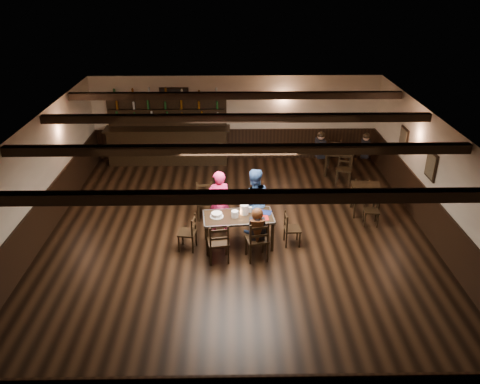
{
  "coord_description": "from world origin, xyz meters",
  "views": [
    {
      "loc": [
        -0.11,
        -9.33,
        5.8
      ],
      "look_at": [
        0.06,
        0.2,
        1.11
      ],
      "focal_mm": 35.0,
      "sensor_mm": 36.0,
      "label": 1
    }
  ],
  "objects_px": {
    "chair_near_right": "(258,238)",
    "man_blue": "(253,201)",
    "dining_table": "(238,219)",
    "bar_counter": "(168,140)",
    "woman_pink": "(219,202)",
    "cake": "(217,215)",
    "chair_near_left": "(219,241)"
  },
  "relations": [
    {
      "from": "chair_near_right",
      "to": "man_blue",
      "type": "xyz_separation_m",
      "value": [
        -0.05,
        1.2,
        0.26
      ]
    },
    {
      "from": "dining_table",
      "to": "bar_counter",
      "type": "height_order",
      "value": "bar_counter"
    },
    {
      "from": "woman_pink",
      "to": "man_blue",
      "type": "bearing_deg",
      "value": 163.4
    },
    {
      "from": "dining_table",
      "to": "man_blue",
      "type": "bearing_deg",
      "value": 58.34
    },
    {
      "from": "woman_pink",
      "to": "bar_counter",
      "type": "relative_size",
      "value": 0.4
    },
    {
      "from": "bar_counter",
      "to": "chair_near_right",
      "type": "bearing_deg",
      "value": -65.49
    },
    {
      "from": "woman_pink",
      "to": "bar_counter",
      "type": "height_order",
      "value": "bar_counter"
    },
    {
      "from": "woman_pink",
      "to": "chair_near_left",
      "type": "bearing_deg",
      "value": 76.6
    },
    {
      "from": "chair_near_left",
      "to": "bar_counter",
      "type": "relative_size",
      "value": 0.24
    },
    {
      "from": "chair_near_right",
      "to": "woman_pink",
      "type": "distance_m",
      "value": 1.51
    },
    {
      "from": "dining_table",
      "to": "chair_near_right",
      "type": "distance_m",
      "value": 0.75
    },
    {
      "from": "chair_near_left",
      "to": "bar_counter",
      "type": "xyz_separation_m",
      "value": [
        -1.73,
        5.69,
        0.18
      ]
    },
    {
      "from": "chair_near_left",
      "to": "woman_pink",
      "type": "xyz_separation_m",
      "value": [
        -0.02,
        1.3,
        0.24
      ]
    },
    {
      "from": "woman_pink",
      "to": "chair_near_right",
      "type": "bearing_deg",
      "value": 110.31
    },
    {
      "from": "chair_near_right",
      "to": "woman_pink",
      "type": "height_order",
      "value": "woman_pink"
    },
    {
      "from": "chair_near_left",
      "to": "cake",
      "type": "relative_size",
      "value": 3.1
    },
    {
      "from": "woman_pink",
      "to": "man_blue",
      "type": "distance_m",
      "value": 0.81
    },
    {
      "from": "chair_near_right",
      "to": "bar_counter",
      "type": "xyz_separation_m",
      "value": [
        -2.56,
        5.62,
        0.17
      ]
    },
    {
      "from": "chair_near_left",
      "to": "woman_pink",
      "type": "relative_size",
      "value": 0.59
    },
    {
      "from": "woman_pink",
      "to": "man_blue",
      "type": "height_order",
      "value": "man_blue"
    },
    {
      "from": "woman_pink",
      "to": "cake",
      "type": "xyz_separation_m",
      "value": [
        -0.03,
        -0.63,
        0.01
      ]
    },
    {
      "from": "chair_near_right",
      "to": "man_blue",
      "type": "distance_m",
      "value": 1.23
    },
    {
      "from": "chair_near_right",
      "to": "bar_counter",
      "type": "relative_size",
      "value": 0.24
    },
    {
      "from": "chair_near_right",
      "to": "woman_pink",
      "type": "bearing_deg",
      "value": 124.7
    },
    {
      "from": "chair_near_left",
      "to": "woman_pink",
      "type": "height_order",
      "value": "woman_pink"
    },
    {
      "from": "dining_table",
      "to": "man_blue",
      "type": "height_order",
      "value": "man_blue"
    },
    {
      "from": "cake",
      "to": "bar_counter",
      "type": "xyz_separation_m",
      "value": [
        -1.68,
        5.02,
        -0.07
      ]
    },
    {
      "from": "woman_pink",
      "to": "cake",
      "type": "distance_m",
      "value": 0.63
    },
    {
      "from": "man_blue",
      "to": "bar_counter",
      "type": "height_order",
      "value": "bar_counter"
    },
    {
      "from": "chair_near_right",
      "to": "man_blue",
      "type": "relative_size",
      "value": 0.59
    },
    {
      "from": "dining_table",
      "to": "cake",
      "type": "bearing_deg",
      "value": -178.18
    },
    {
      "from": "woman_pink",
      "to": "man_blue",
      "type": "xyz_separation_m",
      "value": [
        0.81,
        -0.03,
        0.03
      ]
    }
  ]
}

